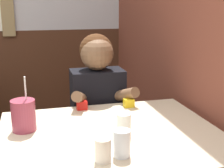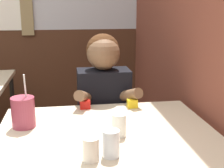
% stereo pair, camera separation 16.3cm
% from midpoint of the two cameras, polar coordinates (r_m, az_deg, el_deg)
% --- Properties ---
extents(brick_wall_right, '(0.08, 4.30, 2.70)m').
position_cam_midpoint_polar(brick_wall_right, '(2.29, 14.15, 13.86)').
color(brick_wall_right, brown).
rests_on(brick_wall_right, ground_plane).
extents(back_wall, '(5.34, 0.09, 2.70)m').
position_cam_midpoint_polar(back_wall, '(3.31, -15.18, 13.99)').
color(back_wall, silver).
rests_on(back_wall, ground_plane).
extents(main_table, '(1.06, 0.86, 0.76)m').
position_cam_midpoint_polar(main_table, '(1.55, 2.19, -11.03)').
color(main_table, beige).
rests_on(main_table, ground_plane).
extents(person_seated, '(0.42, 0.41, 1.18)m').
position_cam_midpoint_polar(person_seated, '(2.10, 0.72, -5.85)').
color(person_seated, black).
rests_on(person_seated, ground_plane).
extents(cocktail_pitcher, '(0.12, 0.12, 0.27)m').
position_cam_midpoint_polar(cocktail_pitcher, '(1.60, -13.14, -5.09)').
color(cocktail_pitcher, '#99384C').
rests_on(cocktail_pitcher, main_table).
extents(glass_near_pitcher, '(0.07, 0.07, 0.11)m').
position_cam_midpoint_polar(glass_near_pitcher, '(1.27, 3.53, -10.88)').
color(glass_near_pitcher, silver).
rests_on(glass_near_pitcher, main_table).
extents(glass_center, '(0.07, 0.07, 0.11)m').
position_cam_midpoint_polar(glass_center, '(1.46, 4.50, -7.57)').
color(glass_center, silver).
rests_on(glass_center, main_table).
extents(glass_far_side, '(0.07, 0.07, 0.10)m').
position_cam_midpoint_polar(glass_far_side, '(1.24, -0.10, -11.93)').
color(glass_far_side, silver).
rests_on(glass_far_side, main_table).
extents(condiment_ketchup, '(0.06, 0.04, 0.05)m').
position_cam_midpoint_polar(condiment_ketchup, '(1.84, -2.43, -3.78)').
color(condiment_ketchup, '#B7140F').
rests_on(condiment_ketchup, main_table).
extents(condiment_mustard, '(0.06, 0.04, 0.05)m').
position_cam_midpoint_polar(condiment_mustard, '(1.87, 6.23, -3.61)').
color(condiment_mustard, yellow).
rests_on(condiment_mustard, main_table).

